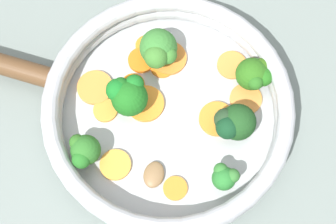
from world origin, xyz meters
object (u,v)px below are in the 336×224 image
Objects in this scene: carrot_slice_12 at (216,122)px; broccoli_floret_5 at (159,50)px; carrot_slice_9 at (115,165)px; carrot_slice_2 at (169,58)px; skillet at (168,117)px; broccoli_floret_0 at (224,177)px; carrot_slice_1 at (105,111)px; broccoli_floret_4 at (84,151)px; carrot_slice_11 at (141,60)px; broccoli_floret_3 at (234,123)px; carrot_slice_8 at (145,104)px; broccoli_floret_2 at (127,95)px; broccoli_floret_1 at (254,75)px; carrot_slice_6 at (162,66)px; carrot_slice_3 at (246,99)px; carrot_slice_10 at (147,46)px; mushroom_piece_0 at (154,175)px; carrot_slice_5 at (133,85)px; carrot_slice_4 at (95,88)px; carrot_slice_7 at (232,65)px; carrot_slice_0 at (175,188)px.

carrot_slice_12 is 0.12m from broccoli_floret_5.
carrot_slice_2 is at bearing -20.02° from carrot_slice_9.
broccoli_floret_0 reaches higher than skillet.
carrot_slice_1 is 0.07m from broccoli_floret_4.
broccoli_floret_4 reaches higher than carrot_slice_11.
carrot_slice_12 is 0.03m from broccoli_floret_3.
carrot_slice_8 is 0.04m from broccoli_floret_2.
broccoli_floret_1 is at bearing -13.01° from broccoli_floret_0.
carrot_slice_9 is at bearing 161.02° from carrot_slice_6.
carrot_slice_3 is at bearing -72.88° from skillet.
broccoli_floret_2 reaches higher than carrot_slice_10.
mushroom_piece_0 is at bearing 89.46° from broccoli_floret_0.
carrot_slice_2 is at bearing 77.24° from broccoli_floret_1.
skillet is 6.07× the size of carrot_slice_2.
carrot_slice_2 is at bearing -46.58° from carrot_slice_5.
broccoli_floret_4 reaches higher than carrot_slice_5.
broccoli_floret_3 is (-0.09, -0.09, 0.03)m from carrot_slice_2.
mushroom_piece_0 reaches higher than carrot_slice_8.
skillet is 0.11m from broccoli_floret_0.
mushroom_piece_0 is (-0.01, -0.05, 0.00)m from carrot_slice_9.
broccoli_floret_2 is at bearing 145.71° from carrot_slice_2.
skillet is at bearing 85.87° from carrot_slice_12.
carrot_slice_9 reaches higher than skillet.
broccoli_floret_4 reaches higher than carrot_slice_3.
carrot_slice_5 is 0.17m from broccoli_floret_0.
carrot_slice_5 is at bearing 96.00° from broccoli_floret_1.
carrot_slice_2 is 1.02× the size of carrot_slice_4.
carrot_slice_7 is (0.07, -0.08, 0.01)m from skillet.
carrot_slice_5 is at bearing 69.14° from broccoli_floret_3.
carrot_slice_2 and carrot_slice_8 have the same top height.
carrot_slice_0 is at bearing -169.70° from carrot_slice_6.
broccoli_floret_4 is at bearing 120.04° from broccoli_floret_1.
broccoli_floret_3 reaches higher than skillet.
broccoli_floret_0 is at bearing -126.31° from broccoli_floret_2.
broccoli_floret_3 is at bearing -98.09° from skillet.
carrot_slice_4 is at bearing 68.87° from broccoli_floret_2.
carrot_slice_3 is 0.05m from carrot_slice_12.
carrot_slice_7 is 1.13× the size of carrot_slice_11.
broccoli_floret_3 is (-0.01, -0.02, 0.02)m from carrot_slice_12.
carrot_slice_3 is (0.12, -0.08, -0.00)m from carrot_slice_0.
skillet is 0.10m from carrot_slice_10.
carrot_slice_6 is (0.04, 0.11, -0.00)m from carrot_slice_3.
broccoli_floret_3 is at bearing -177.59° from carrot_slice_7.
carrot_slice_9 is 0.69× the size of broccoli_floret_5.
skillet is 0.08m from carrot_slice_1.
skillet is at bearing -128.01° from carrot_slice_5.
broccoli_floret_4 is (0.03, 0.11, 0.03)m from carrot_slice_0.
broccoli_floret_0 reaches higher than carrot_slice_8.
broccoli_floret_1 reaches higher than carrot_slice_11.
broccoli_floret_3 is 0.93× the size of broccoli_floret_5.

